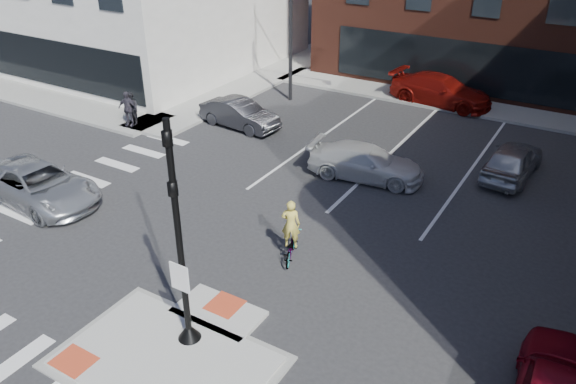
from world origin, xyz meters
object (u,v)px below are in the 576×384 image
Objects in this scene: cyclist at (291,239)px; pedestrian_a at (131,109)px; silver_suv at (38,184)px; bg_car_red at (441,90)px; bg_car_silver at (513,160)px; pedestrian_b at (128,109)px; white_pickup at (366,162)px; bg_car_dark at (240,114)px.

pedestrian_a is at bearing -45.61° from cyclist.
bg_car_red is at bearing -23.87° from silver_suv.
bg_car_silver is at bearing -137.67° from bg_car_red.
silver_suv is 7.48m from pedestrian_b.
bg_car_silver is at bearing 31.40° from pedestrian_a.
white_pickup is 5.92m from bg_car_silver.
pedestrian_a reaches higher than white_pickup.
bg_car_red is at bearing -49.84° from bg_car_silver.
white_pickup is at bearing -173.18° from bg_car_red.
pedestrian_b is (-17.00, -4.20, 0.29)m from bg_car_silver.
silver_suv is 1.26× the size of bg_car_dark.
pedestrian_a is at bearing 85.48° from white_pickup.
bg_car_red reaches higher than white_pickup.
pedestrian_a reaches higher than bg_car_dark.
silver_suv is 3.29× the size of pedestrian_a.
white_pickup is at bearing 22.11° from pedestrian_a.
pedestrian_a is 0.24m from pedestrian_b.
pedestrian_b reaches higher than bg_car_dark.
white_pickup is 0.85× the size of bg_car_red.
bg_car_silver is at bearing -66.12° from white_pickup.
silver_suv reaches higher than bg_car_dark.
bg_car_red is 3.20× the size of pedestrian_b.
pedestrian_a is at bearing 22.15° from silver_suv.
bg_car_silver is 17.51m from pedestrian_b.
bg_car_silver is 10.65m from cyclist.
white_pickup is 10.17m from bg_car_red.
silver_suv is 1.25× the size of bg_car_silver.
pedestrian_b is (-12.32, 5.37, 0.31)m from cyclist.
cyclist is (0.33, -6.41, 0.02)m from white_pickup.
white_pickup is at bearing -9.24° from pedestrian_b.
bg_car_red is at bearing -109.44° from cyclist.
cyclist is 13.44m from pedestrian_b.
pedestrian_a is at bearing 16.83° from bg_car_silver.
white_pickup is 2.24× the size of cyclist.
white_pickup is at bearing -46.39° from silver_suv.
white_pickup is 2.71× the size of pedestrian_b.
cyclist is (9.82, 1.68, -0.03)m from silver_suv.
bg_car_red is (7.33, 8.29, 0.11)m from bg_car_dark.
bg_car_dark is 2.01× the size of cyclist.
pedestrian_b is (-11.82, -11.20, 0.21)m from bg_car_red.
bg_car_silver is at bearing -137.23° from cyclist.
white_pickup is 12.04m from pedestrian_b.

